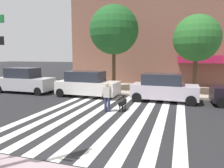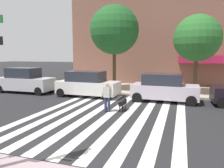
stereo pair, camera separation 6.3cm
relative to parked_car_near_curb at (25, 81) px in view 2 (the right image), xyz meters
name	(u,v)px [view 2 (the right image)]	position (x,y,z in m)	size (l,w,h in m)	color
ground_plane	(108,115)	(8.86, -4.29, -0.98)	(160.00, 160.00, 0.00)	#232326
sidewalk_far	(139,89)	(8.86, 4.34, -0.91)	(80.00, 6.00, 0.15)	#B7AC98
crosswalk_stripes	(109,115)	(8.90, -4.29, -0.98)	(7.65, 10.65, 0.01)	silver
parked_car_near_curb	(25,81)	(0.00, 0.00, 0.00)	(4.74, 1.94, 2.08)	#BCBCC2
parked_car_behind_first	(88,84)	(5.72, 0.00, -0.04)	(4.70, 2.10, 1.93)	silver
parked_car_third_in_line	(164,88)	(11.36, 0.00, -0.06)	(4.40, 2.09, 1.87)	#C0B3C3
street_tree_nearest	(114,30)	(6.90, 2.98, 4.23)	(4.14, 4.14, 7.15)	#4C3823
street_tree_middle	(197,38)	(13.46, 2.94, 3.39)	(3.53, 3.53, 6.00)	#4C3823
pedestrian_dog_walker	(107,95)	(8.62, -3.78, -0.06)	(0.71, 0.28, 1.64)	#282D4C
dog_on_leash	(123,103)	(9.39, -3.31, -0.54)	(0.33, 1.06, 0.65)	black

